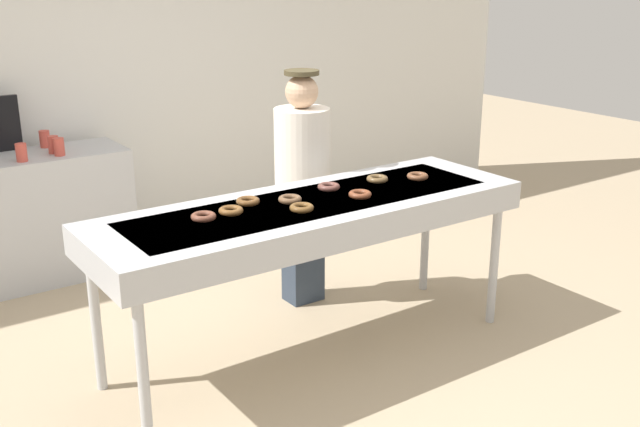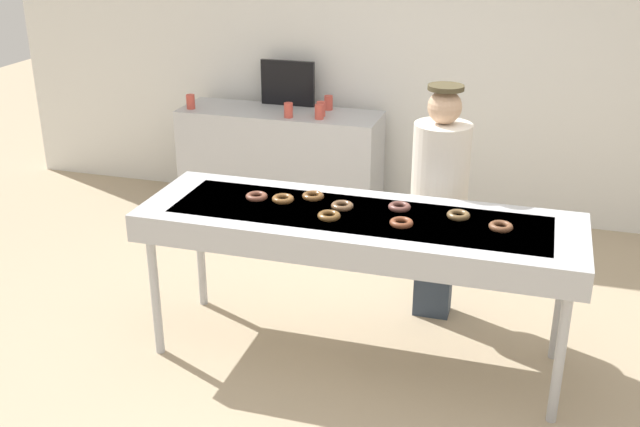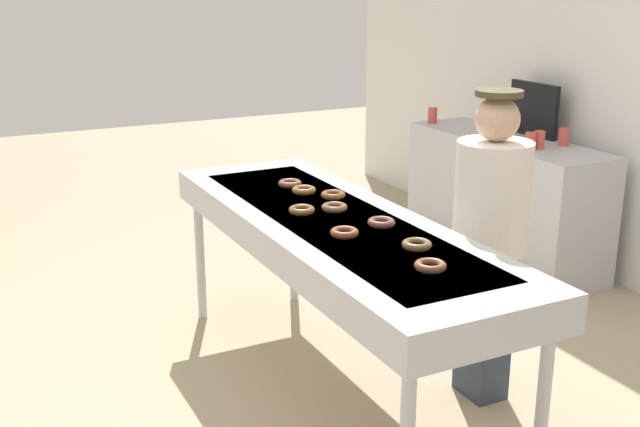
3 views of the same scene
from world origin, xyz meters
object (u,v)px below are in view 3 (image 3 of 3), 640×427
object	(u,v)px
chocolate_donut_0	(430,266)
paper_cup_2	(539,140)
chocolate_donut_6	(344,233)
fryer_conveyor	(335,234)
chocolate_donut_1	(381,222)
chocolate_donut_3	(302,210)
chocolate_donut_7	(333,195)
paper_cup_1	(530,141)
chocolate_donut_4	(290,183)
menu_display	(534,109)
paper_cup_3	(503,135)
paper_cup_4	(564,137)
prep_counter	(503,199)
worker_baker	(490,227)
chocolate_donut_2	(334,207)
chocolate_donut_5	(304,190)
chocolate_donut_8	(417,245)
paper_cup_0	(433,115)

from	to	relation	value
chocolate_donut_0	paper_cup_2	xyz separation A→B (m)	(-1.64, 2.04, 0.03)
chocolate_donut_6	fryer_conveyor	bearing A→B (deg)	161.28
chocolate_donut_1	chocolate_donut_3	bearing A→B (deg)	-145.12
chocolate_donut_6	chocolate_donut_7	bearing A→B (deg)	156.91
paper_cup_2	fryer_conveyor	bearing A→B (deg)	-67.80
paper_cup_2	paper_cup_1	bearing A→B (deg)	-82.27
chocolate_donut_4	chocolate_donut_7	xyz separation A→B (m)	(0.33, 0.11, 0.00)
menu_display	paper_cup_3	bearing A→B (deg)	-70.55
chocolate_donut_4	paper_cup_4	xyz separation A→B (m)	(-0.19, 2.22, 0.03)
chocolate_donut_1	chocolate_donut_4	size ratio (longest dim) A/B	1.00
fryer_conveyor	chocolate_donut_4	world-z (taller)	chocolate_donut_4
chocolate_donut_0	chocolate_donut_1	size ratio (longest dim) A/B	1.00
fryer_conveyor	prep_counter	xyz separation A→B (m)	(-1.23, 2.10, -0.40)
chocolate_donut_7	paper_cup_2	size ratio (longest dim) A/B	1.06
fryer_conveyor	worker_baker	bearing A→B (deg)	60.62
chocolate_donut_0	chocolate_donut_1	xyz separation A→B (m)	(-0.59, 0.12, 0.00)
worker_baker	fryer_conveyor	bearing A→B (deg)	48.20
chocolate_donut_4	chocolate_donut_6	distance (m)	0.93
fryer_conveyor	worker_baker	distance (m)	0.76
chocolate_donut_4	chocolate_donut_2	bearing A→B (deg)	0.18
paper_cup_1	chocolate_donut_4	bearing A→B (deg)	-84.74
chocolate_donut_3	paper_cup_2	size ratio (longest dim) A/B	1.06
fryer_conveyor	menu_display	world-z (taller)	menu_display
fryer_conveyor	paper_cup_2	world-z (taller)	paper_cup_2
paper_cup_3	paper_cup_4	world-z (taller)	same
chocolate_donut_4	chocolate_donut_5	size ratio (longest dim) A/B	1.00
chocolate_donut_8	paper_cup_2	world-z (taller)	paper_cup_2
paper_cup_1	menu_display	distance (m)	0.56
chocolate_donut_0	paper_cup_3	distance (m)	2.69
chocolate_donut_1	prep_counter	xyz separation A→B (m)	(-1.44, 1.96, -0.50)
worker_baker	paper_cup_2	xyz separation A→B (m)	(-1.21, 1.39, 0.09)
menu_display	chocolate_donut_7	bearing A→B (deg)	-67.37
chocolate_donut_3	chocolate_donut_4	size ratio (longest dim) A/B	1.00
chocolate_donut_5	chocolate_donut_6	size ratio (longest dim) A/B	1.00
chocolate_donut_5	chocolate_donut_6	xyz separation A→B (m)	(0.75, -0.16, 0.00)
chocolate_donut_4	paper_cup_2	distance (m)	2.00
menu_display	paper_cup_4	bearing A→B (deg)	-8.09
chocolate_donut_6	chocolate_donut_5	bearing A→B (deg)	168.35
fryer_conveyor	chocolate_donut_8	bearing A→B (deg)	11.20
chocolate_donut_3	worker_baker	bearing A→B (deg)	56.23
chocolate_donut_8	paper_cup_0	distance (m)	3.16
chocolate_donut_4	chocolate_donut_5	xyz separation A→B (m)	(0.17, 0.01, 0.00)
chocolate_donut_2	chocolate_donut_8	size ratio (longest dim) A/B	1.00
worker_baker	paper_cup_3	world-z (taller)	worker_baker
prep_counter	worker_baker	bearing A→B (deg)	-41.86
paper_cup_0	menu_display	distance (m)	0.87
fryer_conveyor	menu_display	xyz separation A→B (m)	(-1.23, 2.33, 0.27)
chocolate_donut_0	chocolate_donut_3	bearing A→B (deg)	-172.51
chocolate_donut_4	paper_cup_1	world-z (taller)	paper_cup_1
chocolate_donut_7	paper_cup_4	distance (m)	2.17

